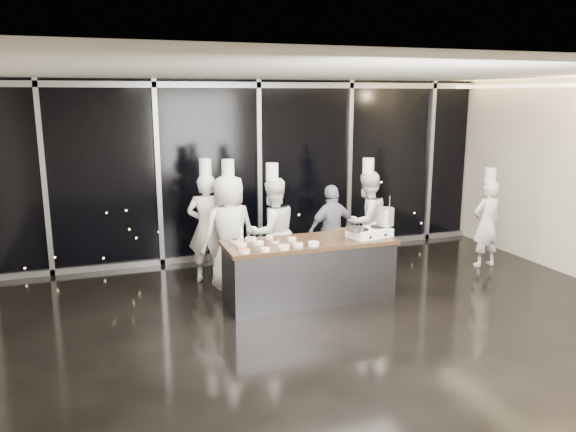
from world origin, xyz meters
The scene contains 15 objects.
ground centered at (0.00, 0.00, 0.00)m, with size 9.00×9.00×0.00m, color black.
room_shell centered at (0.18, 0.00, 2.25)m, with size 9.02×7.02×3.21m.
window_wall centered at (0.00, 3.43, 1.60)m, with size 8.90×0.11×3.20m.
demo_counter centered at (0.00, 0.90, 0.45)m, with size 2.46×0.86×0.90m.
stove centered at (0.91, 0.81, 0.96)m, with size 0.67×0.49×0.14m.
frying_pan centered at (0.62, 0.73, 1.06)m, with size 0.47×0.31×0.04m.
stock_pot centered at (1.19, 0.86, 1.17)m, with size 0.26×0.26×0.26m, color silver.
prep_bowls centered at (-0.63, 0.84, 0.93)m, with size 1.16×0.74×0.05m.
squeeze_bottle centered at (-0.94, 1.15, 1.01)m, with size 0.07×0.07×0.24m.
chef_far_left centered at (-1.21, 2.24, 0.89)m, with size 0.75×0.64×1.97m.
chef_left centered at (-0.94, 1.87, 0.89)m, with size 0.97×0.75×1.99m.
chef_center centered at (-0.28, 1.75, 0.86)m, with size 0.92×0.77×1.92m.
guest centered at (0.78, 1.87, 0.76)m, with size 0.93×0.50×1.51m.
chef_right centered at (1.46, 1.96, 0.85)m, with size 0.97×0.85×1.91m.
chef_side centered at (3.51, 1.45, 0.78)m, with size 0.57×0.39×1.73m.
Camera 1 is at (-2.87, -6.31, 2.95)m, focal length 35.00 mm.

